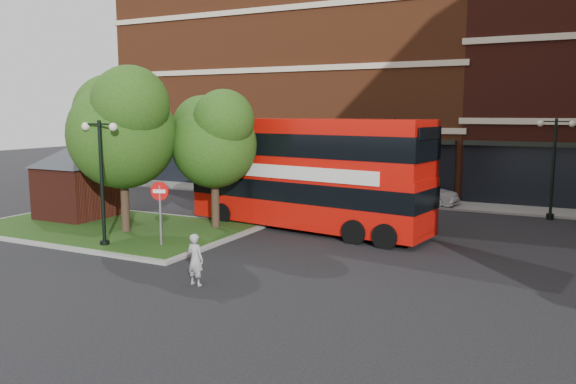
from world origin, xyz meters
The scene contains 15 objects.
ground centered at (0.00, 0.00, 0.00)m, with size 120.00×120.00×0.00m, color black.
pavement_far centered at (0.00, 16.50, 0.06)m, with size 44.00×3.00×0.12m, color slate.
terrace_far_left centered at (-8.00, 24.00, 7.00)m, with size 26.00×12.00×14.00m, color brown.
traffic_island centered at (-8.00, 3.00, 0.07)m, with size 12.60×7.60×0.15m.
kiosk centered at (-11.00, 4.00, 2.32)m, with size 6.51×6.51×3.60m.
tree_island_west centered at (-6.60, 2.58, 4.79)m, with size 5.40×4.71×7.21m.
tree_island_east centered at (-3.58, 5.06, 4.24)m, with size 4.46×3.90×6.29m.
lamp_island centered at (-5.50, 0.20, 2.83)m, with size 1.72×0.36×5.00m.
lamp_far_left centered at (2.00, 14.50, 2.83)m, with size 1.72×0.36×5.00m.
lamp_far_right centered at (10.00, 14.50, 2.83)m, with size 1.72×0.36×5.00m.
bus centered at (0.04, 7.04, 2.88)m, with size 11.78×4.37×4.40m.
woman centered at (0.50, -2.09, 0.81)m, with size 0.59×0.39×1.62m, color #9A9A9C.
car_silver centered at (-4.28, 14.75, 0.64)m, with size 1.51×3.76×1.28m, color #A5A6AC.
car_white centered at (3.20, 16.00, 0.68)m, with size 1.43×4.10×1.35m, color silver.
no_entry_sign centered at (-3.50, 1.18, 1.88)m, with size 0.71×0.25×2.63m.
Camera 1 is at (10.54, -15.86, 5.31)m, focal length 35.00 mm.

